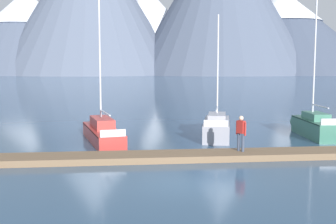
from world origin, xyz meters
name	(u,v)px	position (x,y,z in m)	size (l,w,h in m)	color
ground_plane	(185,183)	(0.00, 0.00, 0.00)	(700.00, 700.00, 0.00)	#2D4C6B
mountain_central_massif	(27,31)	(-45.91, 190.56, 19.96)	(78.26, 78.26, 38.33)	#4C566B
mountain_east_summit	(147,28)	(10.18, 196.60, 22.03)	(73.76, 73.76, 41.10)	slate
mountain_north_horn	(282,31)	(75.32, 188.52, 20.62)	(95.08, 95.08, 39.91)	#424C60
dock	(173,156)	(0.00, 4.00, 0.14)	(24.15, 1.90, 0.30)	brown
sailboat_second_berth	(101,131)	(-3.54, 9.47, 0.55)	(2.90, 7.66, 9.00)	#B2332D
sailboat_mid_dock_port	(217,126)	(3.52, 10.37, 0.61)	(2.92, 6.84, 7.39)	#93939E
sailboat_mid_dock_starboard	(312,125)	(9.44, 9.88, 0.65)	(1.83, 6.30, 9.43)	#336B56
person_on_dock	(241,131)	(3.26, 4.12, 1.26)	(0.40, 0.50, 1.69)	#384256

